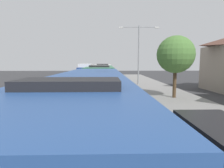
{
  "coord_description": "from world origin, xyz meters",
  "views": [
    {
      "loc": [
        -0.65,
        4.08,
        3.51
      ],
      "look_at": [
        -0.27,
        18.08,
        1.87
      ],
      "focal_mm": 30.43,
      "sensor_mm": 36.0,
      "label": 1
    }
  ],
  "objects": [
    {
      "name": "white_suv",
      "position": [
        2.4,
        8.76,
        1.03
      ],
      "size": [
        1.86,
        5.08,
        1.9
      ],
      "color": "black",
      "rests_on": "ground_plane"
    },
    {
      "name": "streetlamp_mid",
      "position": [
        4.1,
        32.55,
        5.41
      ],
      "size": [
        5.86,
        0.28,
        8.65
      ],
      "color": "gray",
      "rests_on": "sidewalk"
    },
    {
      "name": "roadside_tree",
      "position": [
        5.73,
        21.66,
        4.18
      ],
      "size": [
        3.46,
        3.46,
        5.78
      ],
      "color": "#4C3823",
      "rests_on": "sidewalk"
    },
    {
      "name": "box_truck_oncoming",
      "position": [
        -4.6,
        39.9,
        1.71
      ],
      "size": [
        2.35,
        7.56,
        3.15
      ],
      "color": "navy",
      "rests_on": "ground_plane"
    },
    {
      "name": "bus_middle",
      "position": [
        -1.3,
        36.64,
        1.69
      ],
      "size": [
        2.58,
        11.23,
        3.21
      ],
      "color": "silver",
      "rests_on": "ground_plane"
    },
    {
      "name": "bus_lead",
      "position": [
        -1.3,
        10.98,
        1.69
      ],
      "size": [
        2.58,
        12.08,
        3.21
      ],
      "color": "#284C8C",
      "rests_on": "ground_plane"
    },
    {
      "name": "bus_second_in_line",
      "position": [
        -1.3,
        23.96,
        1.69
      ],
      "size": [
        2.58,
        11.05,
        3.21
      ],
      "color": "#33724C",
      "rests_on": "ground_plane"
    }
  ]
}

